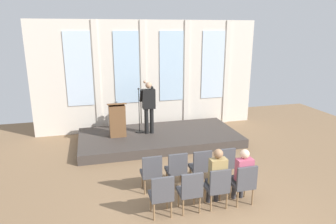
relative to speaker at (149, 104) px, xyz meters
name	(u,v)px	position (x,y,z in m)	size (l,w,h in m)	color
rear_partition	(150,75)	(0.36, 1.42, 0.74)	(8.40, 0.14, 4.07)	silver
stage_platform	(159,138)	(0.32, -0.16, -1.18)	(5.33, 2.59, 0.30)	#3F3833
speaker	(149,104)	(0.00, 0.00, 0.00)	(0.50, 0.69, 1.77)	black
mic_stand	(139,123)	(-0.30, 0.17, -0.70)	(0.28, 0.28, 1.55)	black
lectern	(117,120)	(-1.06, -0.01, -0.48)	(0.60, 0.48, 1.16)	brown
chair_r0_c0	(151,171)	(-0.60, -3.31, -0.79)	(0.46, 0.44, 0.94)	olive
chair_r0_c1	(177,168)	(0.01, -3.31, -0.79)	(0.46, 0.44, 0.94)	olive
chair_r0_c2	(201,165)	(0.63, -3.31, -0.79)	(0.46, 0.44, 0.94)	olive
chair_r0_c3	(224,162)	(1.24, -3.31, -0.79)	(0.46, 0.44, 0.94)	olive
chair_r1_c0	(162,193)	(-0.60, -4.34, -0.79)	(0.46, 0.44, 0.94)	olive
chair_r1_c1	(190,189)	(0.01, -4.34, -0.79)	(0.46, 0.44, 0.94)	olive
chair_r1_c2	(218,186)	(0.63, -4.34, -0.79)	(0.46, 0.44, 0.94)	olive
audience_r1_c2	(217,175)	(0.63, -4.26, -0.58)	(0.36, 0.39, 1.34)	#2D2D33
chair_r1_c3	(244,182)	(1.24, -4.34, -0.79)	(0.46, 0.44, 0.94)	olive
audience_r1_c3	(243,173)	(1.24, -4.25, -0.62)	(0.36, 0.39, 1.27)	#2D2D33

